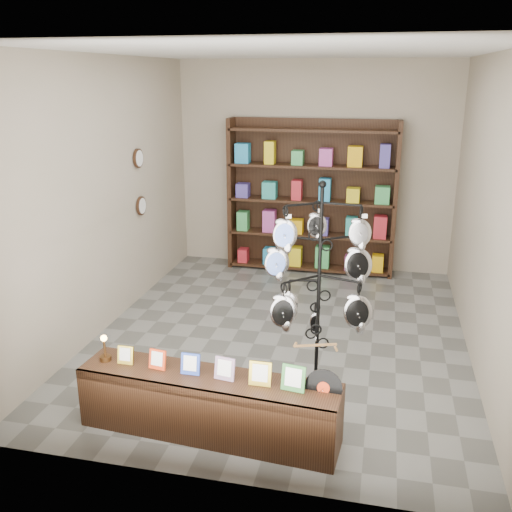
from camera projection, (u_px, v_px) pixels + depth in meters
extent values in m
plane|color=slate|center=(281.00, 334.00, 6.42)|extent=(5.00, 5.00, 0.00)
plane|color=#A99A88|center=(314.00, 167.00, 8.29)|extent=(4.00, 0.00, 4.00)
plane|color=#A99A88|center=(214.00, 286.00, 3.64)|extent=(4.00, 0.00, 4.00)
plane|color=#A99A88|center=(108.00, 195.00, 6.39)|extent=(0.00, 5.00, 5.00)
plane|color=#A99A88|center=(486.00, 213.00, 5.54)|extent=(0.00, 5.00, 5.00)
plane|color=white|center=(286.00, 51.00, 5.51)|extent=(5.00, 5.00, 0.00)
cylinder|color=black|center=(315.00, 390.00, 5.24)|extent=(0.49, 0.49, 0.03)
cylinder|color=black|center=(319.00, 295.00, 4.96)|extent=(0.04, 0.04, 1.91)
sphere|color=black|center=(323.00, 184.00, 4.66)|extent=(0.06, 0.06, 0.06)
ellipsoid|color=silver|center=(315.00, 323.00, 5.26)|extent=(0.11, 0.06, 0.20)
cube|color=tan|center=(315.00, 345.00, 4.80)|extent=(0.35, 0.13, 0.04)
cube|color=black|center=(209.00, 405.00, 4.57)|extent=(2.14, 0.59, 0.52)
cube|color=gold|center=(126.00, 355.00, 4.67)|extent=(0.14, 0.06, 0.15)
cube|color=red|center=(157.00, 359.00, 4.59)|extent=(0.15, 0.06, 0.16)
cube|color=#263FA5|center=(190.00, 364.00, 4.50)|extent=(0.16, 0.06, 0.17)
cube|color=#E54C33|center=(225.00, 369.00, 4.42)|extent=(0.17, 0.07, 0.18)
cube|color=gold|center=(260.00, 374.00, 4.34)|extent=(0.18, 0.07, 0.19)
cube|color=#337233|center=(293.00, 378.00, 4.27)|extent=(0.19, 0.07, 0.20)
cylinder|color=black|center=(323.00, 388.00, 4.27)|extent=(0.29, 0.09, 0.28)
cylinder|color=red|center=(323.00, 388.00, 4.27)|extent=(0.10, 0.03, 0.10)
cylinder|color=#4E3016|center=(106.00, 358.00, 4.74)|extent=(0.10, 0.10, 0.04)
cylinder|color=#4E3016|center=(105.00, 349.00, 4.71)|extent=(0.02, 0.02, 0.13)
sphere|color=#FFBF59|center=(104.00, 338.00, 4.68)|extent=(0.05, 0.05, 0.05)
cube|color=black|center=(313.00, 195.00, 8.35)|extent=(2.40, 0.04, 2.20)
cube|color=black|center=(232.00, 194.00, 8.45)|extent=(0.06, 0.36, 2.20)
cube|color=black|center=(395.00, 201.00, 7.95)|extent=(0.06, 0.36, 2.20)
cube|color=black|center=(309.00, 266.00, 8.52)|extent=(2.36, 0.36, 0.04)
cube|color=black|center=(310.00, 234.00, 8.37)|extent=(2.36, 0.36, 0.03)
cube|color=black|center=(311.00, 201.00, 8.22)|extent=(2.36, 0.36, 0.04)
cube|color=black|center=(312.00, 166.00, 8.07)|extent=(2.36, 0.36, 0.04)
cube|color=black|center=(313.00, 130.00, 7.91)|extent=(2.36, 0.36, 0.04)
cylinder|color=black|center=(138.00, 158.00, 7.03)|extent=(0.03, 0.24, 0.24)
cylinder|color=black|center=(141.00, 206.00, 7.21)|extent=(0.03, 0.24, 0.24)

